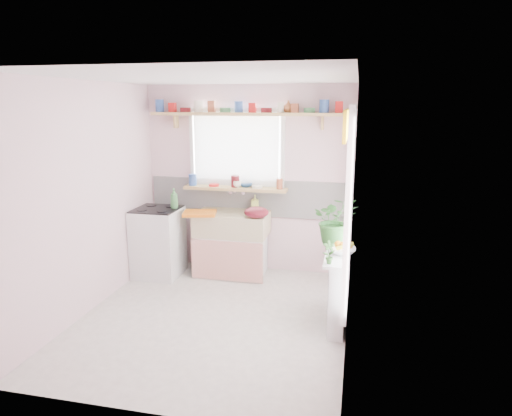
# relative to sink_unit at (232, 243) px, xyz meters

# --- Properties ---
(room) EXTENTS (3.20, 3.20, 3.20)m
(room) POSITION_rel_sink_unit_xyz_m (0.81, -0.43, 0.94)
(room) COLOR silver
(room) RESTS_ON ground
(sink_unit) EXTENTS (0.95, 0.65, 1.11)m
(sink_unit) POSITION_rel_sink_unit_xyz_m (0.00, 0.00, 0.00)
(sink_unit) COLOR white
(sink_unit) RESTS_ON ground
(cooker) EXTENTS (0.58, 0.58, 0.93)m
(cooker) POSITION_rel_sink_unit_xyz_m (-0.95, -0.24, 0.03)
(cooker) COLOR white
(cooker) RESTS_ON ground
(radiator_ledge) EXTENTS (0.22, 0.95, 0.78)m
(radiator_ledge) POSITION_rel_sink_unit_xyz_m (1.45, -1.09, -0.03)
(radiator_ledge) COLOR white
(radiator_ledge) RESTS_ON ground
(windowsill) EXTENTS (1.40, 0.22, 0.04)m
(windowsill) POSITION_rel_sink_unit_xyz_m (-0.00, 0.19, 0.71)
(windowsill) COLOR tan
(windowsill) RESTS_ON room
(pine_shelf) EXTENTS (2.52, 0.24, 0.04)m
(pine_shelf) POSITION_rel_sink_unit_xyz_m (0.15, 0.18, 1.69)
(pine_shelf) COLOR tan
(pine_shelf) RESTS_ON room
(shelf_crockery) EXTENTS (2.47, 0.11, 0.12)m
(shelf_crockery) POSITION_rel_sink_unit_xyz_m (0.15, 0.18, 1.76)
(shelf_crockery) COLOR #3359A5
(shelf_crockery) RESTS_ON pine_shelf
(sill_crockery) EXTENTS (1.35, 0.11, 0.12)m
(sill_crockery) POSITION_rel_sink_unit_xyz_m (-0.00, 0.19, 0.78)
(sill_crockery) COLOR #3359A5
(sill_crockery) RESTS_ON windowsill
(dish_tray) EXTENTS (0.47, 0.39, 0.04)m
(dish_tray) POSITION_rel_sink_unit_xyz_m (-0.38, -0.19, 0.44)
(dish_tray) COLOR orange
(dish_tray) RESTS_ON sink_unit
(colander) EXTENTS (0.40, 0.40, 0.14)m
(colander) POSITION_rel_sink_unit_xyz_m (0.38, -0.19, 0.49)
(colander) COLOR #5B0F1B
(colander) RESTS_ON sink_unit
(jade_plant) EXTENTS (0.54, 0.49, 0.52)m
(jade_plant) POSITION_rel_sink_unit_xyz_m (1.37, -0.80, 0.60)
(jade_plant) COLOR #295C25
(jade_plant) RESTS_ON radiator_ledge
(fruit_bowl) EXTENTS (0.27, 0.27, 0.07)m
(fruit_bowl) POSITION_rel_sink_unit_xyz_m (1.48, -1.16, 0.38)
(fruit_bowl) COLOR white
(fruit_bowl) RESTS_ON radiator_ledge
(herb_pot) EXTENTS (0.14, 0.11, 0.22)m
(herb_pot) POSITION_rel_sink_unit_xyz_m (1.36, -1.48, 0.45)
(herb_pot) COLOR #326528
(herb_pot) RESTS_ON radiator_ledge
(soap_bottle_sink) EXTENTS (0.11, 0.11, 0.21)m
(soap_bottle_sink) POSITION_rel_sink_unit_xyz_m (0.27, 0.21, 0.52)
(soap_bottle_sink) COLOR #C7CF5C
(soap_bottle_sink) RESTS_ON sink_unit
(sill_cup) EXTENTS (0.15, 0.15, 0.09)m
(sill_cup) POSITION_rel_sink_unit_xyz_m (0.03, 0.17, 0.77)
(sill_cup) COLOR #EEE6CE
(sill_cup) RESTS_ON windowsill
(sill_bowl) EXTENTS (0.24, 0.24, 0.06)m
(sill_bowl) POSITION_rel_sink_unit_xyz_m (0.13, 0.25, 0.76)
(sill_bowl) COLOR #3364A7
(sill_bowl) RESTS_ON windowsill
(shelf_vase) EXTENTS (0.17, 0.17, 0.15)m
(shelf_vase) POSITION_rel_sink_unit_xyz_m (0.69, 0.24, 1.78)
(shelf_vase) COLOR #A35C32
(shelf_vase) RESTS_ON pine_shelf
(cooker_bottle) EXTENTS (0.12, 0.12, 0.26)m
(cooker_bottle) POSITION_rel_sink_unit_xyz_m (-0.73, -0.18, 0.61)
(cooker_bottle) COLOR #458A4A
(cooker_bottle) RESTS_ON cooker
(fruit) EXTENTS (0.20, 0.14, 0.10)m
(fruit) POSITION_rel_sink_unit_xyz_m (1.49, -1.16, 0.43)
(fruit) COLOR orange
(fruit) RESTS_ON fruit_bowl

